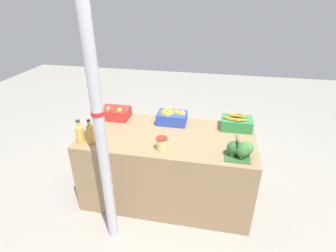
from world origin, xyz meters
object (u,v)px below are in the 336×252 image
object	(u,v)px
apple_crate	(115,112)
juice_bottle_amber	(90,134)
broccoli_pile	(241,149)
juice_bottle_golden	(80,133)
sparrow_bird	(238,139)
support_pole	(99,127)
pickle_jar	(162,144)
orange_crate	(172,116)
carrot_crate	(237,123)

from	to	relation	value
apple_crate	juice_bottle_amber	world-z (taller)	juice_bottle_amber
broccoli_pile	juice_bottle_golden	bearing A→B (deg)	-178.40
sparrow_bird	support_pole	bearing A→B (deg)	95.27
pickle_jar	sparrow_bird	xyz separation A→B (m)	(0.65, 0.02, 0.11)
support_pole	broccoli_pile	distance (m)	1.20
orange_crate	carrot_crate	distance (m)	0.69
support_pole	juice_bottle_golden	distance (m)	0.59
support_pole	sparrow_bird	bearing A→B (deg)	19.65
pickle_jar	orange_crate	bearing A→B (deg)	91.68
support_pole	juice_bottle_amber	xyz separation A→B (m)	(-0.28, 0.34, -0.27)
orange_crate	sparrow_bird	size ratio (longest dim) A/B	2.34
apple_crate	carrot_crate	world-z (taller)	apple_crate
carrot_crate	juice_bottle_golden	xyz separation A→B (m)	(-1.47, -0.58, 0.03)
juice_bottle_amber	pickle_jar	distance (m)	0.69
apple_crate	juice_bottle_amber	xyz separation A→B (m)	(-0.01, -0.57, 0.03)
broccoli_pile	apple_crate	bearing A→B (deg)	158.69
support_pole	pickle_jar	xyz separation A→B (m)	(0.41, 0.36, -0.32)
support_pole	carrot_crate	size ratio (longest dim) A/B	7.38
broccoli_pile	sparrow_bird	bearing A→B (deg)	179.36
apple_crate	juice_bottle_golden	world-z (taller)	juice_bottle_golden
juice_bottle_golden	sparrow_bird	bearing A→B (deg)	1.66
carrot_crate	juice_bottle_amber	xyz separation A→B (m)	(-1.36, -0.58, 0.04)
support_pole	carrot_crate	bearing A→B (deg)	40.12
broccoli_pile	juice_bottle_amber	distance (m)	1.38
carrot_crate	sparrow_bird	size ratio (longest dim) A/B	2.34
carrot_crate	juice_bottle_amber	bearing A→B (deg)	-157.07
carrot_crate	pickle_jar	xyz separation A→B (m)	(-0.68, -0.56, -0.00)
carrot_crate	sparrow_bird	bearing A→B (deg)	-92.40
pickle_jar	sparrow_bird	distance (m)	0.67
sparrow_bird	juice_bottle_golden	bearing A→B (deg)	77.27
apple_crate	broccoli_pile	distance (m)	1.46
apple_crate	sparrow_bird	xyz separation A→B (m)	(1.33, -0.53, 0.10)
apple_crate	broccoli_pile	size ratio (longest dim) A/B	1.30
carrot_crate	juice_bottle_golden	distance (m)	1.58
carrot_crate	orange_crate	bearing A→B (deg)	179.81
juice_bottle_golden	apple_crate	bearing A→B (deg)	77.97
pickle_jar	juice_bottle_golden	bearing A→B (deg)	-178.67
juice_bottle_amber	sparrow_bird	distance (m)	1.34
orange_crate	pickle_jar	bearing A→B (deg)	-88.32
juice_bottle_golden	pickle_jar	distance (m)	0.79
apple_crate	pickle_jar	size ratio (longest dim) A/B	2.43
support_pole	broccoli_pile	bearing A→B (deg)	19.01
support_pole	carrot_crate	world-z (taller)	support_pole
apple_crate	juice_bottle_golden	distance (m)	0.59
orange_crate	juice_bottle_amber	size ratio (longest dim) A/B	1.25
juice_bottle_golden	juice_bottle_amber	xyz separation A→B (m)	(0.11, 0.00, 0.01)
juice_bottle_amber	carrot_crate	bearing A→B (deg)	22.93
support_pole	apple_crate	xyz separation A→B (m)	(-0.26, 0.91, -0.31)
pickle_jar	carrot_crate	bearing A→B (deg)	39.46
carrot_crate	broccoli_pile	xyz separation A→B (m)	(0.02, -0.53, 0.01)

